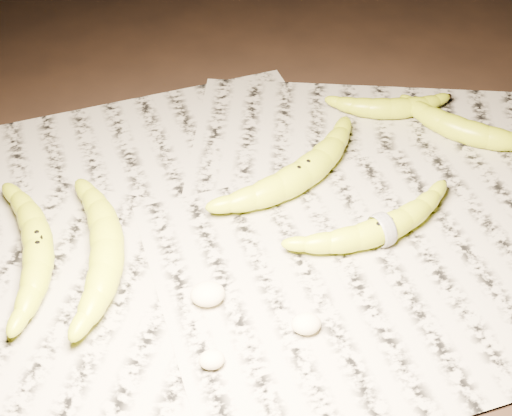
{
  "coord_description": "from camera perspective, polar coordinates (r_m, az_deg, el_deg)",
  "views": [
    {
      "loc": [
        -0.09,
        -0.57,
        0.65
      ],
      "look_at": [
        -0.01,
        0.04,
        0.05
      ],
      "focal_mm": 50.0,
      "sensor_mm": 36.0,
      "label": 1
    }
  ],
  "objects": [
    {
      "name": "banana_upper_b",
      "position": [
        1.08,
        10.67,
        7.99
      ],
      "size": [
        0.16,
        0.07,
        0.03
      ],
      "primitive_type": null,
      "rotation": [
        0.0,
        0.0,
        -0.1
      ],
      "color": "#BCD11A",
      "rests_on": "newspaper_patch"
    },
    {
      "name": "flesh_chunk_b",
      "position": [
        0.76,
        -3.58,
        -11.85
      ],
      "size": [
        0.03,
        0.02,
        0.02
      ],
      "primitive_type": "ellipsoid",
      "color": "#FBEAC2",
      "rests_on": "newspaper_patch"
    },
    {
      "name": "banana_taped",
      "position": [
        0.88,
        10.06,
        -1.56
      ],
      "size": [
        0.22,
        0.12,
        0.04
      ],
      "primitive_type": null,
      "rotation": [
        0.0,
        0.0,
        0.33
      ],
      "color": "#BCD11A",
      "rests_on": "newspaper_patch"
    },
    {
      "name": "banana_center",
      "position": [
        0.94,
        3.69,
        2.85
      ],
      "size": [
        0.22,
        0.19,
        0.04
      ],
      "primitive_type": null,
      "rotation": [
        0.0,
        0.0,
        0.63
      ],
      "color": "#BCD11A",
      "rests_on": "newspaper_patch"
    },
    {
      "name": "banana_left_b",
      "position": [
        0.86,
        -11.85,
        -3.1
      ],
      "size": [
        0.07,
        0.21,
        0.04
      ],
      "primitive_type": null,
      "rotation": [
        0.0,
        0.0,
        1.58
      ],
      "color": "#BCD11A",
      "rests_on": "newspaper_patch"
    },
    {
      "name": "newspaper_patch",
      "position": [
        0.89,
        0.68,
        -2.14
      ],
      "size": [
        0.9,
        0.7,
        0.01
      ],
      "primitive_type": "cube",
      "color": "#A6A08E",
      "rests_on": "ground"
    },
    {
      "name": "banana_upper_a",
      "position": [
        1.06,
        16.35,
        6.11
      ],
      "size": [
        0.18,
        0.16,
        0.04
      ],
      "primitive_type": null,
      "rotation": [
        0.0,
        0.0,
        -0.67
      ],
      "color": "#BCD11A",
      "rests_on": "newspaper_patch"
    },
    {
      "name": "ground",
      "position": [
        0.87,
        0.79,
        -4.08
      ],
      "size": [
        3.0,
        3.0,
        0.0
      ],
      "primitive_type": "plane",
      "color": "black",
      "rests_on": "ground"
    },
    {
      "name": "measuring_tape",
      "position": [
        0.88,
        10.06,
        -1.56
      ],
      "size": [
        0.02,
        0.04,
        0.04
      ],
      "primitive_type": "torus",
      "rotation": [
        0.0,
        1.57,
        0.33
      ],
      "color": "white",
      "rests_on": "newspaper_patch"
    },
    {
      "name": "flesh_chunk_a",
      "position": [
        0.81,
        -3.9,
        -6.7
      ],
      "size": [
        0.04,
        0.03,
        0.02
      ],
      "primitive_type": "ellipsoid",
      "color": "#FBEAC2",
      "rests_on": "newspaper_patch"
    },
    {
      "name": "flesh_chunk_c",
      "position": [
        0.79,
        4.06,
        -9.05
      ],
      "size": [
        0.03,
        0.03,
        0.02
      ],
      "primitive_type": "ellipsoid",
      "color": "#FBEAC2",
      "rests_on": "newspaper_patch"
    },
    {
      "name": "banana_left_a",
      "position": [
        0.89,
        -17.08,
        -2.89
      ],
      "size": [
        0.09,
        0.22,
        0.04
      ],
      "primitive_type": null,
      "rotation": [
        0.0,
        0.0,
        1.7
      ],
      "color": "#BCD11A",
      "rests_on": "newspaper_patch"
    }
  ]
}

